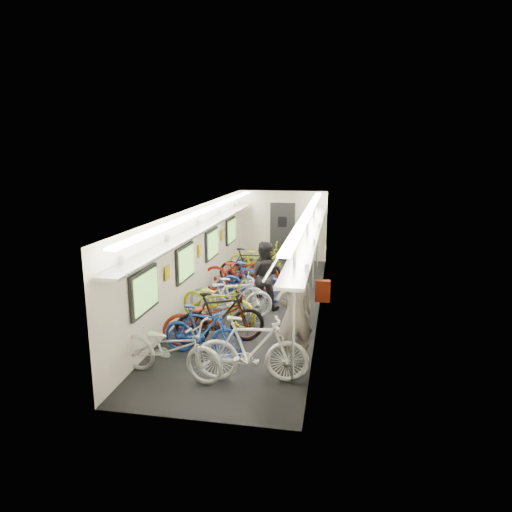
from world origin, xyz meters
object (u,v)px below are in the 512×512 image
at_px(backpack, 323,291).
at_px(bicycle_0, 170,348).
at_px(bicycle_1, 203,332).
at_px(passenger_near, 295,314).
at_px(passenger_mid, 263,275).

bearing_deg(backpack, bicycle_0, -157.56).
height_order(bicycle_1, passenger_near, passenger_near).
distance_m(passenger_near, backpack, 0.65).
relative_size(passenger_near, passenger_mid, 1.14).
bearing_deg(passenger_near, backpack, -170.29).
distance_m(passenger_near, passenger_mid, 3.02).
relative_size(bicycle_0, passenger_near, 1.03).
height_order(passenger_near, passenger_mid, passenger_near).
bearing_deg(bicycle_0, passenger_mid, -2.58).
bearing_deg(backpack, passenger_mid, 117.56).
bearing_deg(passenger_near, bicycle_0, -3.36).
xyz_separation_m(passenger_mid, backpack, (1.47, -2.52, 0.46)).
xyz_separation_m(bicycle_0, backpack, (2.41, 1.13, 0.77)).
bearing_deg(passenger_mid, bicycle_1, 76.01).
bearing_deg(passenger_near, bicycle_1, -26.82).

